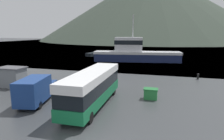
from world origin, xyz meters
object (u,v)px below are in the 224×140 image
object	(u,v)px
tour_bus	(93,86)
fishing_boat	(135,53)
storage_bin	(151,94)
delivery_van	(36,90)
small_boat	(94,54)
dock_kiosk	(12,77)

from	to	relation	value
tour_bus	fishing_boat	xyz separation A→B (m)	(-1.13, 30.29, 0.21)
tour_bus	storage_bin	bearing A→B (deg)	32.02
delivery_van	small_boat	xyz separation A→B (m)	(-9.15, 39.74, -0.87)
tour_bus	delivery_van	world-z (taller)	tour_bus
delivery_van	storage_bin	size ratio (longest dim) A/B	4.25
fishing_boat	dock_kiosk	bearing A→B (deg)	-31.11
delivery_van	dock_kiosk	distance (m)	8.08
dock_kiosk	fishing_boat	bearing A→B (deg)	67.38
delivery_van	fishing_boat	xyz separation A→B (m)	(4.39, 31.20, 0.70)
fishing_boat	small_boat	xyz separation A→B (m)	(-13.55, 8.54, -1.57)
delivery_van	storage_bin	bearing A→B (deg)	9.27
small_boat	storage_bin	bearing A→B (deg)	132.94
tour_bus	dock_kiosk	world-z (taller)	tour_bus
fishing_boat	small_boat	distance (m)	16.09
tour_bus	small_boat	size ratio (longest dim) A/B	1.53
tour_bus	small_boat	bearing A→B (deg)	109.42
delivery_van	storage_bin	distance (m)	11.45
tour_bus	fishing_boat	size ratio (longest dim) A/B	0.51
delivery_van	storage_bin	world-z (taller)	delivery_van
delivery_van	small_boat	world-z (taller)	delivery_van
fishing_boat	storage_bin	distance (m)	27.70
tour_bus	dock_kiosk	distance (m)	12.80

